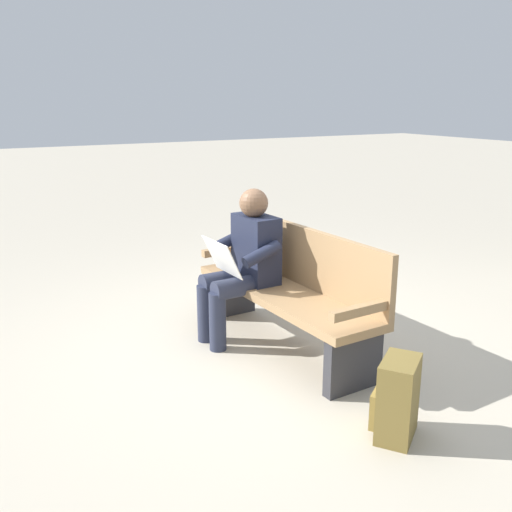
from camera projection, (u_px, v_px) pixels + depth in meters
The scene contains 4 objects.
ground_plane at pixel (283, 346), 4.42m from camera, with size 40.00×40.00×0.00m, color #B7AD99.
bench_near at pixel (292, 288), 4.34m from camera, with size 1.82×0.55×0.90m.
person_seated at pixel (244, 261), 4.43m from camera, with size 0.58×0.58×1.18m.
backpack at pixel (397, 399), 3.19m from camera, with size 0.33×0.35×0.47m.
Camera 1 is at (-3.45, 2.18, 1.84)m, focal length 40.57 mm.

